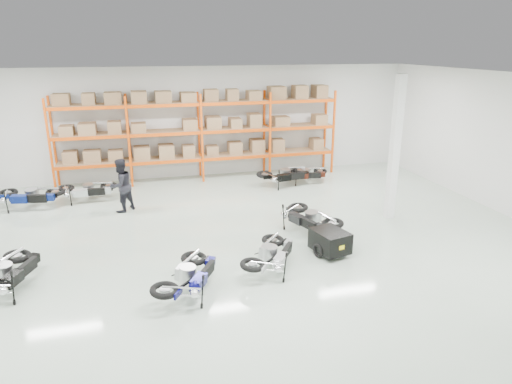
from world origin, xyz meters
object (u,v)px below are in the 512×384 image
object	(u,v)px
moto_silver_left	(272,250)
moto_back_c	(285,171)
moto_touring_right	(309,214)
moto_back_d	(305,171)
moto_back_b	(86,186)
moto_blue_centre	(189,271)
trailer	(330,241)
moto_back_a	(28,192)
person_back	(121,185)
moto_black_far_left	(5,268)

from	to	relation	value
moto_silver_left	moto_back_c	xyz separation A→B (m)	(2.50, 6.66, 0.03)
moto_touring_right	moto_back_d	xyz separation A→B (m)	(1.67, 4.79, -0.08)
moto_back_c	moto_back_b	bearing A→B (deg)	81.76
moto_blue_centre	trailer	xyz separation A→B (m)	(3.80, 1.04, -0.17)
moto_back_a	moto_back_b	bearing A→B (deg)	-69.49
moto_blue_centre	moto_back_a	bearing A→B (deg)	-26.29
moto_back_c	person_back	distance (m)	6.31
moto_silver_left	moto_touring_right	bearing A→B (deg)	-95.10
moto_blue_centre	moto_back_c	world-z (taller)	moto_back_c
moto_silver_left	moto_touring_right	world-z (taller)	moto_touring_right
moto_back_b	moto_silver_left	bearing A→B (deg)	-142.23
moto_back_a	person_back	size ratio (longest dim) A/B	1.06
moto_back_d	person_back	size ratio (longest dim) A/B	0.91
person_back	trailer	bearing A→B (deg)	96.25
trailer	moto_back_b	distance (m)	9.06
moto_back_a	person_back	xyz separation A→B (m)	(3.05, -1.09, 0.31)
person_back	moto_black_far_left	bearing A→B (deg)	21.36
moto_silver_left	moto_back_b	xyz separation A→B (m)	(-4.87, 6.65, -0.01)
moto_black_far_left	moto_touring_right	size ratio (longest dim) A/B	0.99
moto_silver_left	trailer	size ratio (longest dim) A/B	1.08
trailer	moto_back_a	distance (m)	10.28
moto_silver_left	moto_touring_right	xyz separation A→B (m)	(1.72, 2.03, 0.03)
moto_back_a	moto_back_b	world-z (taller)	moto_back_a
moto_back_a	moto_back_d	world-z (taller)	moto_back_a
moto_blue_centre	moto_touring_right	size ratio (longest dim) A/B	0.98
moto_blue_centre	moto_black_far_left	world-z (taller)	moto_black_far_left
trailer	moto_back_d	distance (m)	6.60
moto_silver_left	trailer	distance (m)	1.78
moto_black_far_left	moto_back_c	world-z (taller)	moto_back_c
moto_back_d	person_back	bearing A→B (deg)	110.14
moto_blue_centre	moto_back_a	size ratio (longest dim) A/B	0.97
moto_blue_centre	person_back	xyz separation A→B (m)	(-1.56, 5.87, 0.33)
trailer	person_back	distance (m)	7.23
moto_black_far_left	moto_back_c	xyz separation A→B (m)	(8.56, 6.16, 0.00)
moto_black_far_left	trailer	world-z (taller)	moto_black_far_left
moto_black_far_left	moto_back_c	bearing A→B (deg)	-123.02
moto_back_d	moto_touring_right	bearing A→B (deg)	168.44
moto_silver_left	moto_back_b	world-z (taller)	moto_silver_left
moto_blue_centre	trailer	world-z (taller)	moto_blue_centre
moto_silver_left	trailer	world-z (taller)	moto_silver_left
moto_blue_centre	moto_silver_left	distance (m)	2.17
moto_blue_centre	moto_silver_left	size ratio (longest dim) A/B	1.03
trailer	moto_back_c	xyz separation A→B (m)	(0.78, 6.23, 0.19)
moto_back_a	moto_black_far_left	bearing A→B (deg)	-162.81
moto_black_far_left	moto_touring_right	xyz separation A→B (m)	(7.77, 1.52, 0.00)
moto_blue_centre	moto_black_far_left	bearing A→B (deg)	14.46
moto_silver_left	person_back	size ratio (longest dim) A/B	1.00
moto_back_a	moto_back_c	distance (m)	9.20
moto_black_far_left	moto_back_a	xyz separation A→B (m)	(-0.64, 5.84, 0.01)
moto_back_b	person_back	distance (m)	1.89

